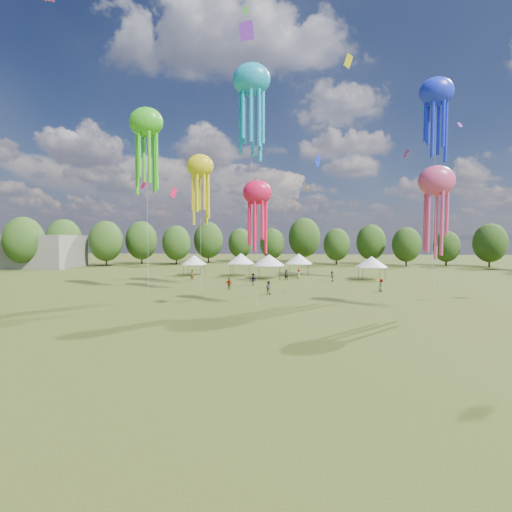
{
  "coord_description": "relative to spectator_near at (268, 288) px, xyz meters",
  "views": [
    {
      "loc": [
        -0.07,
        -11.93,
        7.38
      ],
      "look_at": [
        -2.45,
        15.0,
        6.0
      ],
      "focal_mm": 25.39,
      "sensor_mm": 36.0,
      "label": 1
    }
  ],
  "objects": [
    {
      "name": "ground",
      "position": [
        2.57,
        -34.34,
        -0.89
      ],
      "size": [
        300.0,
        300.0,
        0.0
      ],
      "primitive_type": "plane",
      "color": "#384416",
      "rests_on": "ground"
    },
    {
      "name": "spectator_near",
      "position": [
        0.0,
        0.0,
        0.0
      ],
      "size": [
        1.04,
        0.93,
        1.78
      ],
      "primitive_type": "imported",
      "rotation": [
        0.0,
        0.0,
        2.78
      ],
      "color": "gray",
      "rests_on": "ground"
    },
    {
      "name": "spectators_far",
      "position": [
        2.03,
        12.01,
        -0.0
      ],
      "size": [
        29.92,
        15.64,
        1.86
      ],
      "color": "gray",
      "rests_on": "ground"
    },
    {
      "name": "festival_tents",
      "position": [
        0.38,
        21.26,
        2.36
      ],
      "size": [
        38.14,
        10.81,
        4.39
      ],
      "color": "#47474C",
      "rests_on": "ground"
    },
    {
      "name": "show_kites",
      "position": [
        4.67,
        3.21,
        20.93
      ],
      "size": [
        46.16,
        25.67,
        32.22
      ],
      "color": "yellow",
      "rests_on": "ground"
    },
    {
      "name": "small_kites",
      "position": [
        2.05,
        7.3,
        29.46
      ],
      "size": [
        79.78,
        60.96,
        43.68
      ],
      "color": "yellow",
      "rests_on": "ground"
    },
    {
      "name": "treeline",
      "position": [
        -1.29,
        28.18,
        5.66
      ],
      "size": [
        201.57,
        95.24,
        13.43
      ],
      "color": "#38281C",
      "rests_on": "ground"
    }
  ]
}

